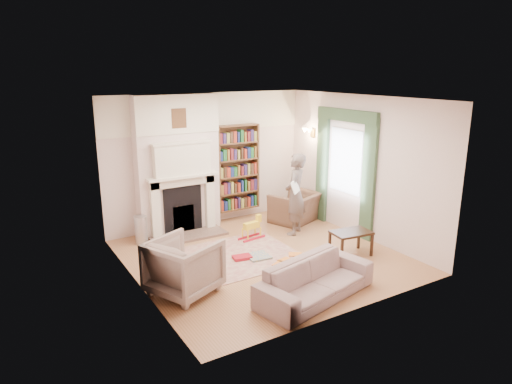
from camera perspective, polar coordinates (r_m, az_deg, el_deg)
floor at (r=8.30m, az=0.90°, el=-8.08°), size 4.50×4.50×0.00m
ceiling at (r=7.64m, az=0.99°, el=11.60°), size 4.50×4.50×0.00m
wall_back at (r=9.78m, az=-6.10°, el=4.04°), size 4.50×0.00×4.50m
wall_front at (r=6.14m, az=12.20°, el=-2.99°), size 4.50×0.00×4.50m
wall_left at (r=6.96m, az=-14.95°, el=-1.00°), size 0.00×4.50×4.50m
wall_right at (r=9.22m, az=12.89°, el=3.05°), size 0.00×4.50×4.50m
fireplace at (r=9.32m, az=-9.74°, el=3.26°), size 1.70×0.58×2.80m
bookcase at (r=10.00m, az=-2.37°, el=3.05°), size 1.00×0.24×1.85m
window at (r=9.48m, az=11.17°, el=3.79°), size 0.02×0.90×1.30m
curtain_left at (r=9.02m, az=13.90°, el=1.42°), size 0.07×0.32×2.40m
curtain_right at (r=10.03m, az=8.27°, el=3.08°), size 0.07×0.32×2.40m
pelmet at (r=9.32m, az=11.26°, el=9.38°), size 0.09×1.70×0.24m
wall_sconce at (r=10.11m, az=6.23°, el=7.28°), size 0.20×0.24×0.24m
rug at (r=8.26m, az=-3.03°, el=-8.15°), size 2.34×1.80×0.01m
armchair_reading at (r=10.06m, az=4.93°, el=-1.95°), size 1.23×1.16×0.64m
armchair_left at (r=6.97m, az=-9.00°, el=-9.19°), size 1.23×1.21×0.85m
sofa at (r=6.87m, az=7.43°, el=-10.82°), size 2.05×1.15×0.56m
man_reading at (r=9.20m, az=4.92°, el=-0.28°), size 0.72×0.69×1.67m
newspaper at (r=8.90m, az=4.93°, el=0.67°), size 0.34×0.30×0.24m
coffee_table at (r=8.46m, az=11.75°, el=-6.29°), size 0.75×0.54×0.45m
paraffin_heater at (r=9.07m, az=-14.17°, el=-4.62°), size 0.31×0.31×0.55m
rocking_horse at (r=9.03m, az=-0.56°, el=-4.50°), size 0.56×0.29×0.47m
board_game at (r=8.25m, az=0.26°, el=-8.01°), size 0.43×0.43×0.03m
game_box_lid at (r=8.18m, az=-1.74°, el=-8.16°), size 0.36×0.27×0.05m
comic_annuals at (r=8.15m, az=3.88°, el=-8.40°), size 0.78×0.48×0.02m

